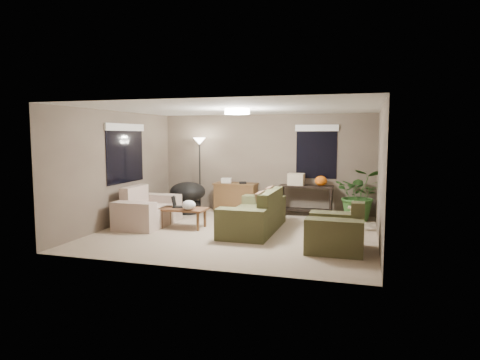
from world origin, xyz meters
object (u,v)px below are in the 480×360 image
(coffee_table, at_px, (183,211))
(desk, at_px, (236,197))
(floor_lamp, at_px, (200,150))
(armchair, at_px, (336,233))
(console_table, at_px, (306,198))
(cat_scratching_post, at_px, (353,220))
(papasan_chair, at_px, (188,195))
(loveseat, at_px, (147,212))
(houseplant, at_px, (359,200))
(main_sofa, at_px, (256,216))

(coffee_table, xyz_separation_m, desk, (0.53, 2.12, 0.02))
(floor_lamp, bearing_deg, desk, 8.55)
(desk, distance_m, floor_lamp, 1.54)
(armchair, distance_m, console_table, 3.19)
(console_table, relative_size, cat_scratching_post, 2.60)
(papasan_chair, xyz_separation_m, floor_lamp, (0.19, 0.37, 1.13))
(desk, relative_size, console_table, 0.85)
(loveseat, xyz_separation_m, houseplant, (4.48, 1.86, 0.17))
(coffee_table, xyz_separation_m, console_table, (2.33, 2.12, 0.08))
(loveseat, distance_m, desk, 2.51)
(loveseat, distance_m, coffee_table, 0.88)
(loveseat, bearing_deg, houseplant, 22.50)
(desk, xyz_separation_m, console_table, (1.81, 0.01, 0.06))
(armchair, distance_m, cat_scratching_post, 1.68)
(main_sofa, relative_size, desk, 2.00)
(main_sofa, height_order, coffee_table, main_sofa)
(console_table, distance_m, cat_scratching_post, 1.82)
(cat_scratching_post, bearing_deg, papasan_chair, 167.96)
(houseplant, height_order, cat_scratching_post, houseplant)
(console_table, bearing_deg, papasan_chair, -170.03)
(loveseat, relative_size, floor_lamp, 0.84)
(floor_lamp, bearing_deg, armchair, -38.29)
(armchair, bearing_deg, console_table, 107.08)
(armchair, height_order, console_table, armchair)
(armchair, relative_size, desk, 0.91)
(main_sofa, height_order, cat_scratching_post, main_sofa)
(main_sofa, bearing_deg, coffee_table, -173.43)
(houseplant, bearing_deg, armchair, -96.65)
(main_sofa, distance_m, cat_scratching_post, 2.02)
(desk, distance_m, papasan_chair, 1.23)
(loveseat, height_order, floor_lamp, floor_lamp)
(houseplant, bearing_deg, floor_lamp, 178.78)
(main_sofa, bearing_deg, cat_scratching_post, 16.00)
(desk, height_order, houseplant, houseplant)
(loveseat, height_order, armchair, same)
(main_sofa, height_order, console_table, main_sofa)
(console_table, relative_size, houseplant, 1.07)
(coffee_table, bearing_deg, floor_lamp, 101.59)
(desk, xyz_separation_m, papasan_chair, (-1.12, -0.51, 0.09))
(coffee_table, distance_m, floor_lamp, 2.37)
(coffee_table, bearing_deg, main_sofa, 6.57)
(loveseat, bearing_deg, papasan_chair, 79.56)
(main_sofa, height_order, floor_lamp, floor_lamp)
(floor_lamp, bearing_deg, main_sofa, -42.53)
(main_sofa, relative_size, papasan_chair, 1.93)
(armchair, distance_m, papasan_chair, 4.62)
(loveseat, bearing_deg, main_sofa, 3.38)
(loveseat, xyz_separation_m, console_table, (3.21, 2.09, 0.14))
(armchair, bearing_deg, coffee_table, 164.19)
(desk, bearing_deg, coffee_table, -103.97)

